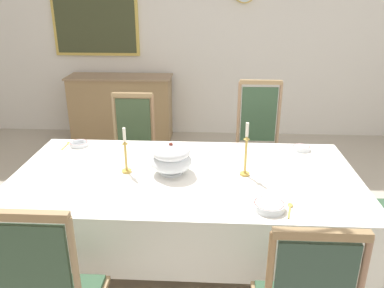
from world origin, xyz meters
name	(u,v)px	position (x,y,z in m)	size (l,w,h in m)	color
ground	(187,249)	(0.00, 0.00, -0.02)	(6.75, 5.67, 0.04)	#B1A89B
back_wall	(201,12)	(0.00, 2.87, 1.73)	(6.75, 0.08, 3.46)	white
dining_table	(185,182)	(0.00, -0.19, 0.71)	(2.44, 1.23, 0.77)	#A17D4E
tablecloth	(185,187)	(0.00, -0.19, 0.67)	(2.46, 1.25, 0.43)	white
chair_north_a	(132,147)	(-0.60, 0.83, 0.56)	(0.44, 0.42, 1.07)	#9F7652
chair_north_b	(258,145)	(0.64, 0.84, 0.60)	(0.44, 0.42, 1.22)	#987D52
soup_tureen	(171,158)	(-0.10, -0.19, 0.89)	(0.30, 0.30, 0.24)	white
candlestick_west	(126,155)	(-0.42, -0.19, 0.91)	(0.07, 0.07, 0.34)	gold
candlestick_east	(246,154)	(0.42, -0.19, 0.94)	(0.07, 0.07, 0.39)	gold
bowl_near_left	(269,206)	(0.54, -0.65, 0.80)	(0.19, 0.19, 0.04)	white
bowl_near_right	(79,144)	(-0.94, 0.30, 0.80)	(0.15, 0.15, 0.03)	white
bowl_far_left	(301,148)	(0.92, 0.30, 0.80)	(0.14, 0.14, 0.03)	white
spoon_primary	(290,207)	(0.67, -0.62, 0.78)	(0.06, 0.17, 0.01)	gold
spoon_secondary	(68,144)	(-1.04, 0.32, 0.78)	(0.03, 0.18, 0.01)	gold
sideboard	(122,107)	(-1.11, 2.56, 0.45)	(1.44, 0.48, 0.90)	#997A52
framed_painting	(95,14)	(-1.45, 2.81, 1.70)	(1.19, 0.05, 1.12)	#D1B251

